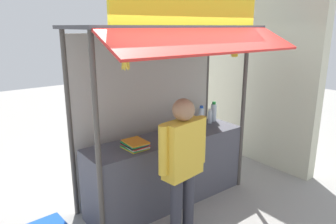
% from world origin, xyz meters
% --- Properties ---
extents(ground_plane, '(20.00, 20.00, 0.00)m').
position_xyz_m(ground_plane, '(0.00, 0.00, 0.00)').
color(ground_plane, gray).
extents(stall_counter, '(2.31, 0.61, 0.95)m').
position_xyz_m(stall_counter, '(0.00, 0.00, 0.48)').
color(stall_counter, '#4C4C56').
rests_on(stall_counter, ground).
extents(stall_structure, '(2.51, 1.51, 2.76)m').
position_xyz_m(stall_structure, '(0.00, 0.13, 1.66)').
color(stall_structure, '#4C4742').
rests_on(stall_structure, ground).
extents(water_bottle_right, '(0.08, 0.08, 0.30)m').
position_xyz_m(water_bottle_right, '(0.74, 0.14, 1.09)').
color(water_bottle_right, silver).
rests_on(water_bottle_right, stall_counter).
extents(water_bottle_front_left, '(0.07, 0.07, 0.24)m').
position_xyz_m(water_bottle_front_left, '(0.47, 0.05, 1.06)').
color(water_bottle_front_left, silver).
rests_on(water_bottle_front_left, stall_counter).
extents(water_bottle_left, '(0.09, 0.09, 0.31)m').
position_xyz_m(water_bottle_left, '(1.02, 0.16, 1.10)').
color(water_bottle_left, silver).
rests_on(water_bottle_left, stall_counter).
extents(water_bottle_back_left, '(0.07, 0.07, 0.25)m').
position_xyz_m(water_bottle_back_left, '(0.32, 0.05, 1.07)').
color(water_bottle_back_left, silver).
rests_on(water_bottle_back_left, stall_counter).
extents(water_bottle_mid_left, '(0.06, 0.06, 0.22)m').
position_xyz_m(water_bottle_mid_left, '(0.90, 0.12, 1.06)').
color(water_bottle_mid_left, silver).
rests_on(water_bottle_mid_left, stall_counter).
extents(magazine_stack_far_left, '(0.21, 0.28, 0.09)m').
position_xyz_m(magazine_stack_far_left, '(0.07, -0.07, 1.00)').
color(magazine_stack_far_left, purple).
rests_on(magazine_stack_far_left, stall_counter).
extents(magazine_stack_far_right, '(0.28, 0.33, 0.09)m').
position_xyz_m(magazine_stack_far_right, '(-0.56, -0.07, 1.00)').
color(magazine_stack_far_right, yellow).
rests_on(magazine_stack_far_right, stall_counter).
extents(banana_bunch_rightmost, '(0.12, 0.12, 0.27)m').
position_xyz_m(banana_bunch_rightmost, '(0.78, -0.40, 2.09)').
color(banana_bunch_rightmost, '#332D23').
extents(banana_bunch_leftmost, '(0.10, 0.10, 0.31)m').
position_xyz_m(banana_bunch_leftmost, '(-0.84, -0.40, 2.05)').
color(banana_bunch_leftmost, '#332D23').
extents(vendor_person, '(0.63, 0.27, 1.67)m').
position_xyz_m(vendor_person, '(-0.38, -0.76, 1.01)').
color(vendor_person, '#383842').
rests_on(vendor_person, ground).
extents(neighbour_wall, '(0.20, 2.40, 3.11)m').
position_xyz_m(neighbour_wall, '(2.21, 0.30, 1.55)').
color(neighbour_wall, beige).
rests_on(neighbour_wall, ground).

